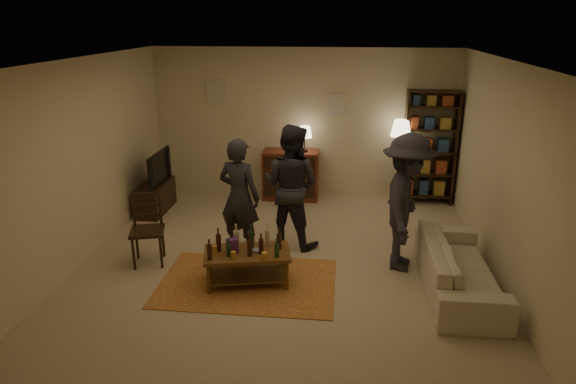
# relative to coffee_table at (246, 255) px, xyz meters

# --- Properties ---
(floor) EXTENTS (6.00, 6.00, 0.00)m
(floor) POSITION_rel_coffee_table_xyz_m (0.41, 0.54, -0.39)
(floor) COLOR #C6B793
(floor) RESTS_ON ground
(room_shell) EXTENTS (6.00, 6.00, 6.00)m
(room_shell) POSITION_rel_coffee_table_xyz_m (-0.24, 3.52, 1.42)
(room_shell) COLOR beige
(room_shell) RESTS_ON ground
(rug) EXTENTS (2.20, 1.50, 0.01)m
(rug) POSITION_rel_coffee_table_xyz_m (0.01, 0.00, -0.38)
(rug) COLOR #9C3C22
(rug) RESTS_ON ground
(coffee_table) EXTENTS (1.16, 0.79, 0.77)m
(coffee_table) POSITION_rel_coffee_table_xyz_m (0.00, 0.00, 0.00)
(coffee_table) COLOR brown
(coffee_table) RESTS_ON ground
(dining_chair) EXTENTS (0.54, 0.54, 1.01)m
(dining_chair) POSITION_rel_coffee_table_xyz_m (-1.45, 0.47, 0.14)
(dining_chair) COLOR black
(dining_chair) RESTS_ON ground
(tv_stand) EXTENTS (0.40, 1.00, 1.06)m
(tv_stand) POSITION_rel_coffee_table_xyz_m (-2.04, 2.34, -0.00)
(tv_stand) COLOR black
(tv_stand) RESTS_ON ground
(dresser) EXTENTS (1.00, 0.50, 1.36)m
(dresser) POSITION_rel_coffee_table_xyz_m (0.22, 3.26, 0.09)
(dresser) COLOR maroon
(dresser) RESTS_ON ground
(bookshelf) EXTENTS (0.90, 0.34, 2.02)m
(bookshelf) POSITION_rel_coffee_table_xyz_m (2.65, 3.32, 0.64)
(bookshelf) COLOR black
(bookshelf) RESTS_ON ground
(floor_lamp) EXTENTS (0.36, 0.36, 1.52)m
(floor_lamp) POSITION_rel_coffee_table_xyz_m (2.13, 3.19, 0.89)
(floor_lamp) COLOR black
(floor_lamp) RESTS_ON ground
(sofa) EXTENTS (0.81, 2.08, 0.61)m
(sofa) POSITION_rel_coffee_table_xyz_m (2.61, 0.14, -0.09)
(sofa) COLOR beige
(sofa) RESTS_ON ground
(person_left) EXTENTS (0.70, 0.57, 1.67)m
(person_left) POSITION_rel_coffee_table_xyz_m (-0.26, 0.89, 0.44)
(person_left) COLOR #222329
(person_left) RESTS_ON ground
(person_right) EXTENTS (1.06, 0.96, 1.79)m
(person_right) POSITION_rel_coffee_table_xyz_m (0.42, 1.27, 0.51)
(person_right) COLOR #25252D
(person_right) RESTS_ON ground
(person_by_sofa) EXTENTS (0.90, 1.29, 1.83)m
(person_by_sofa) POSITION_rel_coffee_table_xyz_m (1.99, 0.68, 0.52)
(person_by_sofa) COLOR #292830
(person_by_sofa) RESTS_ON ground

